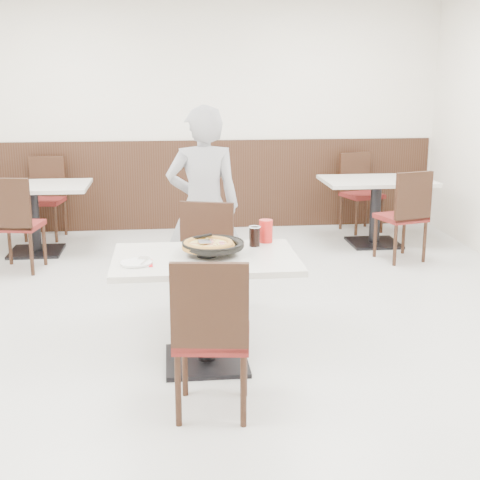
{
  "coord_description": "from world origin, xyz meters",
  "views": [
    {
      "loc": [
        -0.35,
        -4.74,
        1.92
      ],
      "look_at": [
        0.13,
        -0.3,
        0.79
      ],
      "focal_mm": 50.0,
      "sensor_mm": 36.0,
      "label": 1
    }
  ],
  "objects": [
    {
      "name": "main_table",
      "position": [
        -0.13,
        -0.55,
        0.38
      ],
      "size": [
        1.27,
        0.91,
        0.75
      ],
      "primitive_type": null,
      "rotation": [
        0.0,
        0.0,
        -0.09
      ],
      "color": "silver",
      "rests_on": "floor"
    },
    {
      "name": "pizza_server",
      "position": [
        -0.13,
        -0.52,
        0.84
      ],
      "size": [
        0.09,
        0.11,
        0.0
      ],
      "primitive_type": "cube",
      "rotation": [
        0.0,
        0.0,
        0.08
      ],
      "color": "white",
      "rests_on": "pizza"
    },
    {
      "name": "pizza_pan",
      "position": [
        -0.07,
        -0.52,
        0.79
      ],
      "size": [
        0.38,
        0.38,
        0.01
      ],
      "primitive_type": "cylinder",
      "rotation": [
        0.0,
        0.0,
        -0.09
      ],
      "color": "black",
      "rests_on": "trivet"
    },
    {
      "name": "trivet",
      "position": [
        -0.12,
        -0.55,
        0.77
      ],
      "size": [
        0.14,
        0.14,
        0.04
      ],
      "primitive_type": "cylinder",
      "rotation": [
        0.0,
        0.0,
        -0.09
      ],
      "color": "black",
      "rests_on": "main_table"
    },
    {
      "name": "bg_table_right",
      "position": [
        1.97,
        2.45,
        0.38
      ],
      "size": [
        1.3,
        0.95,
        0.75
      ],
      "primitive_type": null,
      "rotation": [
        0.0,
        0.0,
        -0.14
      ],
      "color": "silver",
      "rests_on": "floor"
    },
    {
      "name": "cola_glass",
      "position": [
        0.23,
        -0.32,
        0.81
      ],
      "size": [
        0.08,
        0.08,
        0.13
      ],
      "primitive_type": "cylinder",
      "rotation": [
        0.0,
        0.0,
        -0.09
      ],
      "color": "black",
      "rests_on": "main_table"
    },
    {
      "name": "wainscot_back",
      "position": [
        0.0,
        3.48,
        0.55
      ],
      "size": [
        5.9,
        0.03,
        1.1
      ],
      "primitive_type": "cube",
      "color": "black",
      "rests_on": "floor"
    },
    {
      "name": "wall_back",
      "position": [
        0.0,
        3.5,
        1.4
      ],
      "size": [
        6.0,
        0.04,
        2.8
      ],
      "primitive_type": "cube",
      "color": "silver",
      "rests_on": "floor"
    },
    {
      "name": "bg_chair_right_far",
      "position": [
        2.0,
        3.1,
        0.47
      ],
      "size": [
        0.52,
        0.52,
        0.95
      ],
      "primitive_type": null,
      "rotation": [
        0.0,
        0.0,
        3.42
      ],
      "color": "black",
      "rests_on": "floor"
    },
    {
      "name": "bg_chair_left_far",
      "position": [
        -1.8,
        3.13,
        0.47
      ],
      "size": [
        0.48,
        0.48,
        0.95
      ],
      "primitive_type": null,
      "rotation": [
        0.0,
        0.0,
        2.99
      ],
      "color": "black",
      "rests_on": "floor"
    },
    {
      "name": "pizza",
      "position": [
        -0.1,
        -0.53,
        0.81
      ],
      "size": [
        0.38,
        0.38,
        0.02
      ],
      "primitive_type": "cylinder",
      "rotation": [
        0.0,
        0.0,
        -0.09
      ],
      "color": "#C28A3C",
      "rests_on": "pizza_pan"
    },
    {
      "name": "bg_chair_left_near",
      "position": [
        -1.83,
        1.84,
        0.47
      ],
      "size": [
        0.49,
        0.49,
        0.95
      ],
      "primitive_type": null,
      "rotation": [
        0.0,
        0.0,
        -0.17
      ],
      "color": "black",
      "rests_on": "floor"
    },
    {
      "name": "side_plate",
      "position": [
        -0.57,
        -0.69,
        0.76
      ],
      "size": [
        0.22,
        0.22,
        0.01
      ],
      "primitive_type": "cylinder",
      "rotation": [
        0.0,
        0.0,
        -0.09
      ],
      "color": "white",
      "rests_on": "napkin"
    },
    {
      "name": "bg_table_left",
      "position": [
        -1.8,
        2.48,
        0.38
      ],
      "size": [
        1.23,
        0.84,
        0.75
      ],
      "primitive_type": null,
      "rotation": [
        0.0,
        0.0,
        0.04
      ],
      "color": "silver",
      "rests_on": "floor"
    },
    {
      "name": "red_cup",
      "position": [
        0.32,
        -0.22,
        0.83
      ],
      "size": [
        0.1,
        0.1,
        0.16
      ],
      "primitive_type": "cylinder",
      "rotation": [
        0.0,
        0.0,
        -0.09
      ],
      "color": "red",
      "rests_on": "main_table"
    },
    {
      "name": "wall_front",
      "position": [
        0.0,
        -3.5,
        1.4
      ],
      "size": [
        6.0,
        0.04,
        2.8
      ],
      "primitive_type": "cube",
      "color": "silver",
      "rests_on": "floor"
    },
    {
      "name": "chair_far",
      "position": [
        -0.12,
        0.09,
        0.47
      ],
      "size": [
        0.52,
        0.52,
        0.95
      ],
      "primitive_type": null,
      "rotation": [
        0.0,
        0.0,
        2.85
      ],
      "color": "black",
      "rests_on": "floor"
    },
    {
      "name": "floor",
      "position": [
        0.0,
        0.0,
        0.0
      ],
      "size": [
        7.0,
        7.0,
        0.0
      ],
      "primitive_type": "plane",
      "color": "silver",
      "rests_on": "ground"
    },
    {
      "name": "bg_chair_right_near",
      "position": [
        2.03,
        1.8,
        0.47
      ],
      "size": [
        0.52,
        0.52,
        0.95
      ],
      "primitive_type": null,
      "rotation": [
        0.0,
        0.0,
        0.28
      ],
      "color": "black",
      "rests_on": "floor"
    },
    {
      "name": "napkin",
      "position": [
        -0.55,
        -0.68,
        0.75
      ],
      "size": [
        0.18,
        0.18,
        0.0
      ],
      "primitive_type": "cube",
      "rotation": [
        0.0,
        0.0,
        0.05
      ],
      "color": "white",
      "rests_on": "main_table"
    },
    {
      "name": "diner_person",
      "position": [
        -0.07,
        0.67,
        0.83
      ],
      "size": [
        0.62,
        0.41,
        1.66
      ],
      "primitive_type": "imported",
      "rotation": [
        0.0,
        0.0,
        3.16
      ],
      "color": "#A6A6AA",
      "rests_on": "floor"
    },
    {
      "name": "chair_near",
      "position": [
        -0.13,
        -1.2,
        0.47
      ],
      "size": [
        0.47,
        0.47,
        0.95
      ],
      "primitive_type": null,
      "rotation": [
        0.0,
        0.0,
        -0.13
      ],
      "color": "black",
      "rests_on": "floor"
    },
    {
      "name": "fork",
      "position": [
        -0.51,
        -0.69,
        0.77
      ],
      "size": [
        0.06,
        0.16,
        0.0
      ],
      "primitive_type": "cube",
      "rotation": [
        0.0,
        0.0,
        -0.3
      ],
      "color": "white",
      "rests_on": "side_plate"
    }
  ]
}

